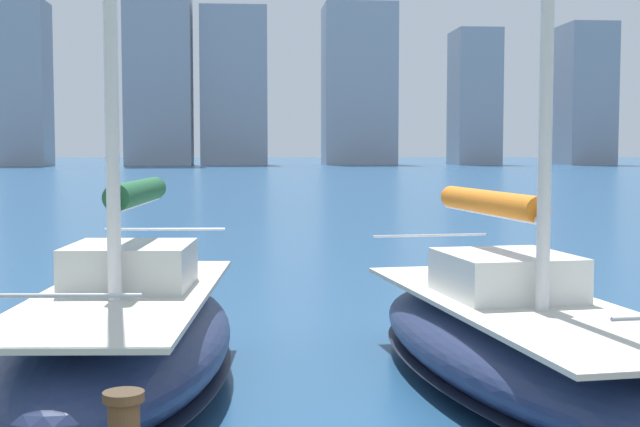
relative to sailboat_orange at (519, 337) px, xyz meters
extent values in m
cube|color=#9499A3|center=(-58.83, -150.16, 12.19)|extent=(8.58, 11.04, 25.72)
cube|color=#9A9FA9|center=(-38.78, -152.81, 11.72)|extent=(8.00, 10.69, 24.78)
cube|color=#9FA4AE|center=(-17.51, -156.10, 14.12)|extent=(13.20, 11.80, 29.59)
cube|color=#9BA0AA|center=(5.71, -153.66, 13.55)|extent=(11.96, 9.74, 28.43)
cube|color=#999EA8|center=(19.08, -151.64, 21.96)|extent=(11.73, 9.11, 45.27)
cube|color=#989DA7|center=(41.32, -147.23, 13.44)|extent=(7.56, 8.91, 28.21)
ellipsoid|color=navy|center=(0.00, 0.03, -0.14)|extent=(3.47, 8.00, 1.06)
ellipsoid|color=black|center=(0.00, 0.03, -0.43)|extent=(3.49, 8.04, 0.10)
cube|color=beige|center=(0.00, 0.03, 0.42)|extent=(2.90, 7.02, 0.06)
cube|color=silver|center=(0.05, -0.43, 0.73)|extent=(1.72, 1.88, 0.55)
cylinder|color=silver|center=(0.12, -1.01, 1.50)|extent=(0.52, 3.24, 0.12)
cylinder|color=orange|center=(0.12, -1.01, 1.62)|extent=(0.68, 3.01, 0.32)
cylinder|color=silver|center=(0.42, -3.43, 0.94)|extent=(1.90, 0.27, 0.04)
ellipsoid|color=navy|center=(4.85, -0.14, -0.06)|extent=(2.95, 7.02, 1.21)
ellipsoid|color=black|center=(4.85, -0.14, -0.40)|extent=(2.97, 7.06, 0.10)
cube|color=beige|center=(4.85, -0.14, 0.57)|extent=(2.45, 6.17, 0.06)
cube|color=silver|center=(4.83, -0.55, 0.88)|extent=(1.59, 1.61, 0.55)
cylinder|color=silver|center=(4.79, -1.07, 1.65)|extent=(0.32, 2.88, 0.12)
cylinder|color=#1E5633|center=(4.79, -1.07, 1.77)|extent=(0.50, 2.67, 0.32)
cylinder|color=silver|center=(5.07, 3.01, 1.09)|extent=(1.62, 0.15, 0.04)
cylinder|color=silver|center=(4.64, -3.22, 1.09)|extent=(1.86, 0.17, 0.04)
cylinder|color=#423323|center=(4.13, 5.19, 0.81)|extent=(0.26, 0.26, 0.06)
camera|label=1|loc=(3.36, 10.68, 2.34)|focal=50.00mm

